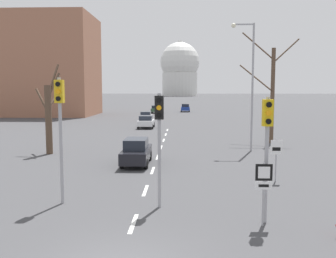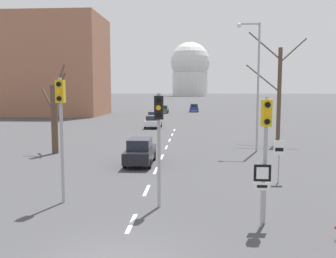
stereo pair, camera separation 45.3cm
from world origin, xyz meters
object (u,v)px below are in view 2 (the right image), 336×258
object	(u,v)px
traffic_signal_centre_tall	(159,128)
sedan_near_right	(153,122)
speed_limit_sign	(279,154)
route_sign_post	(262,184)
traffic_signal_near_right	(266,136)
sedan_near_left	(140,151)
street_lamp_right	(255,76)
sedan_mid_centre	(154,116)
sedan_far_left	(164,109)
sedan_far_right	(194,108)
traffic_signal_near_left	(61,117)

from	to	relation	value
traffic_signal_centre_tall	sedan_near_right	distance (m)	32.00
speed_limit_sign	route_sign_post	bearing A→B (deg)	-107.51
traffic_signal_near_right	sedan_near_left	size ratio (longest dim) A/B	1.04
route_sign_post	street_lamp_right	world-z (taller)	street_lamp_right
sedan_near_left	sedan_mid_centre	xyz separation A→B (m)	(-2.52, 32.56, -0.06)
sedan_far_left	sedan_far_right	world-z (taller)	sedan_far_right
sedan_mid_centre	sedan_far_right	distance (m)	25.45
speed_limit_sign	sedan_near_right	size ratio (longest dim) A/B	0.58
street_lamp_right	speed_limit_sign	bearing A→B (deg)	-91.46
traffic_signal_centre_tall	speed_limit_sign	bearing A→B (deg)	37.43
route_sign_post	sedan_far_left	size ratio (longest dim) A/B	0.56
traffic_signal_centre_tall	sedan_far_left	bearing A→B (deg)	94.23
speed_limit_sign	traffic_signal_near_right	bearing A→B (deg)	-107.17
traffic_signal_near_right	route_sign_post	bearing A→B (deg)	-112.98
traffic_signal_near_left	speed_limit_sign	size ratio (longest dim) A/B	2.35
sedan_near_left	sedan_near_right	world-z (taller)	sedan_near_left
traffic_signal_centre_tall	sedan_near_left	world-z (taller)	traffic_signal_centre_tall
traffic_signal_centre_tall	sedan_far_right	distance (m)	66.16
speed_limit_sign	street_lamp_right	xyz separation A→B (m)	(0.25, 9.95, 4.38)
traffic_signal_near_left	speed_limit_sign	distance (m)	11.13
street_lamp_right	sedan_mid_centre	bearing A→B (deg)	111.68
traffic_signal_centre_tall	sedan_near_right	bearing A→B (deg)	96.51
route_sign_post	sedan_near_left	distance (m)	12.37
route_sign_post	sedan_far_right	world-z (taller)	route_sign_post
sedan_near_right	traffic_signal_near_left	bearing A→B (deg)	-91.07
speed_limit_sign	sedan_mid_centre	size ratio (longest dim) A/B	0.54
traffic_signal_near_left	sedan_far_left	bearing A→B (deg)	90.32
traffic_signal_near_left	sedan_far_right	distance (m)	66.04
traffic_signal_near_right	sedan_far_right	distance (m)	67.82
street_lamp_right	sedan_far_left	xyz separation A→B (m)	(-10.70, 46.97, -5.10)
traffic_signal_near_left	street_lamp_right	bearing A→B (deg)	53.71
traffic_signal_centre_tall	street_lamp_right	world-z (taller)	street_lamp_right
traffic_signal_near_right	sedan_near_left	distance (m)	12.33
traffic_signal_near_right	speed_limit_sign	world-z (taller)	traffic_signal_near_right
sedan_near_right	traffic_signal_centre_tall	bearing A→B (deg)	-83.49
traffic_signal_near_right	sedan_near_left	xyz separation A→B (m)	(-6.03, 10.49, -2.40)
traffic_signal_near_left	route_sign_post	xyz separation A→B (m)	(8.04, -2.38, -2.17)
street_lamp_right	traffic_signal_near_right	bearing A→B (deg)	-97.62
sedan_far_left	traffic_signal_centre_tall	bearing A→B (deg)	-85.77
sedan_near_right	sedan_far_right	size ratio (longest dim) A/B	0.97
speed_limit_sign	sedan_far_left	distance (m)	57.88
sedan_near_right	sedan_far_left	size ratio (longest dim) A/B	0.94
sedan_near_right	speed_limit_sign	bearing A→B (deg)	-70.72
route_sign_post	sedan_near_left	xyz separation A→B (m)	(-5.88, 10.86, -0.72)
sedan_near_right	sedan_far_right	distance (m)	34.79
traffic_signal_near_left	route_sign_post	bearing A→B (deg)	-16.51
traffic_signal_centre_tall	sedan_far_right	bearing A→B (deg)	88.60
traffic_signal_near_right	speed_limit_sign	size ratio (longest dim) A/B	2.03
sedan_mid_centre	sedan_far_right	bearing A→B (deg)	75.96
street_lamp_right	sedan_far_right	size ratio (longest dim) A/B	2.47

